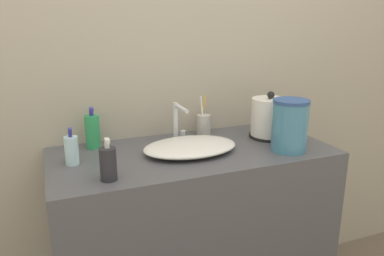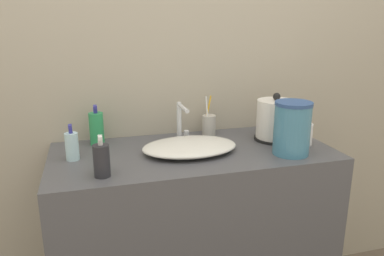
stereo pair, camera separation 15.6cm
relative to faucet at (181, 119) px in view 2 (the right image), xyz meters
name	(u,v)px [view 2 (the right image)]	position (x,y,z in m)	size (l,w,h in m)	color
wall_back	(176,51)	(0.02, 0.15, 0.29)	(6.00, 0.04, 2.60)	#ADA38E
vanity_counter	(193,243)	(0.02, -0.15, -0.55)	(1.19, 0.54, 0.90)	#4C4C51
sink_basin	(190,147)	(-0.01, -0.16, -0.08)	(0.40, 0.27, 0.05)	silver
faucet	(181,119)	(0.00, 0.00, 0.00)	(0.06, 0.16, 0.18)	silver
electric_kettle	(275,121)	(0.42, -0.10, -0.01)	(0.18, 0.18, 0.22)	black
toothbrush_cup	(209,125)	(0.15, 0.05, -0.05)	(0.07, 0.07, 0.19)	#B7B2A8
lotion_bottle	(102,160)	(-0.37, -0.32, -0.04)	(0.06, 0.06, 0.15)	#28282D
shampoo_bottle	(97,128)	(-0.37, 0.05, -0.03)	(0.06, 0.06, 0.18)	#2D9956
mouthwash_bottle	(306,134)	(0.52, -0.20, -0.05)	(0.06, 0.06, 0.13)	white
hand_cream_bottle	(72,146)	(-0.48, -0.12, -0.04)	(0.05, 0.05, 0.15)	silver
water_pitcher	(292,128)	(0.39, -0.29, 0.01)	(0.15, 0.15, 0.22)	teal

